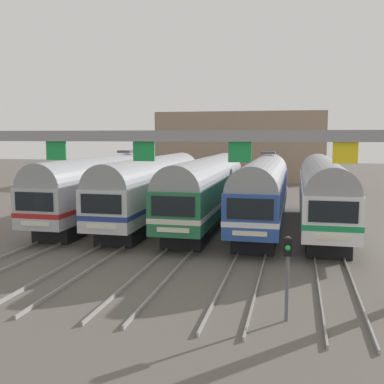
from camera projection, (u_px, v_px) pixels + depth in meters
name	position (u px, v px, depth m)	size (l,w,h in m)	color
ground_plane	(206.00, 225.00, 32.62)	(160.00, 160.00, 0.00)	#5B564F
track_bed	(237.00, 195.00, 49.08)	(17.14, 70.00, 0.15)	gray
commuter_train_stainless	(102.00, 185.00, 34.00)	(2.88, 18.06, 5.05)	#B2B5BA
commuter_train_silver	(153.00, 186.00, 33.15)	(2.88, 18.06, 4.77)	silver
commuter_train_green	(206.00, 187.00, 32.30)	(2.88, 18.06, 4.77)	#236B42
commuter_train_blue	(263.00, 189.00, 31.45)	(2.88, 18.06, 5.05)	#284C9E
commuter_train_white	(323.00, 190.00, 30.59)	(2.88, 18.06, 4.77)	white
catenary_gantry	(144.00, 161.00, 18.92)	(20.88, 0.44, 6.97)	gray
yard_signal_mast	(288.00, 262.00, 15.56)	(0.28, 0.35, 2.92)	#59595E
maintenance_building	(242.00, 146.00, 66.86)	(23.02, 10.00, 9.50)	gray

